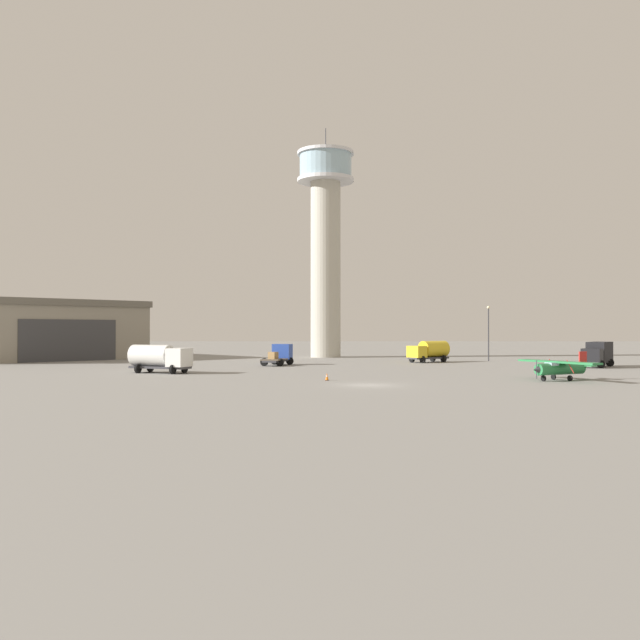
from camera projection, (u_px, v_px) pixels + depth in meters
name	position (u px, v px, depth m)	size (l,w,h in m)	color
ground_plane	(366.00, 385.00, 57.21)	(400.00, 400.00, 0.00)	gray
control_tower	(323.00, 233.00, 113.77)	(9.53, 9.53, 38.62)	#B2AD9E
hangar	(34.00, 330.00, 107.75)	(36.69, 36.65, 9.19)	gray
airplane_green	(558.00, 367.00, 62.52)	(6.77, 8.45, 2.63)	#287A42
truck_fuel_tanker_yellow	(427.00, 351.00, 96.38)	(6.48, 5.48, 3.04)	#38383D
truck_fuel_tanker_white	(157.00, 357.00, 72.92)	(7.20, 4.76, 3.04)	#38383D
truck_box_black	(595.00, 353.00, 84.47)	(5.88, 6.95, 3.13)	#38383D
truck_flatbed_blue	(277.00, 355.00, 88.87)	(4.18, 6.31, 2.74)	#38383D
light_post_west	(486.00, 328.00, 99.83)	(0.44, 0.44, 8.16)	#38383D
traffic_cone_near_left	(325.00, 377.00, 62.41)	(0.36, 0.36, 0.70)	black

